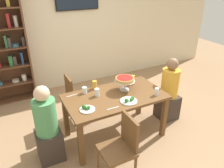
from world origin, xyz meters
name	(u,v)px	position (x,y,z in m)	size (l,w,h in m)	color
ground_plane	(115,135)	(0.00, 0.00, 0.00)	(12.00, 12.00, 0.00)	#9E7A56
rear_partition	(68,24)	(0.00, 2.20, 1.40)	(8.00, 0.12, 2.80)	beige
dining_table	(115,101)	(0.00, 0.00, 0.64)	(1.50, 0.83, 0.74)	brown
diner_head_west	(48,130)	(-1.04, -0.02, 0.49)	(0.34, 0.34, 1.15)	#382D28
diner_head_east	(169,94)	(1.08, 0.02, 0.49)	(0.34, 0.34, 1.15)	#382D28
chair_far_left	(76,96)	(-0.40, 0.68, 0.49)	(0.40, 0.40, 0.87)	brown
chair_near_left	(122,145)	(-0.29, -0.74, 0.49)	(0.40, 0.40, 0.87)	brown
deep_dish_pizza_stand	(125,80)	(0.22, 0.10, 0.91)	(0.32, 0.32, 0.21)	silver
salad_plate_near_diner	(129,100)	(0.10, -0.24, 0.76)	(0.25, 0.25, 0.07)	white
salad_plate_far_diner	(87,109)	(-0.52, -0.17, 0.76)	(0.21, 0.21, 0.07)	white
beer_glass_amber_tall	(133,80)	(0.44, 0.22, 0.81)	(0.07, 0.07, 0.15)	gold
beer_glass_amber_short	(95,85)	(-0.18, 0.35, 0.81)	(0.08, 0.08, 0.13)	gold
water_glass_clear_near	(97,92)	(-0.24, 0.12, 0.80)	(0.07, 0.07, 0.12)	white
water_glass_clear_far	(85,90)	(-0.38, 0.28, 0.79)	(0.07, 0.07, 0.10)	white
water_glass_clear_spare	(157,92)	(0.57, -0.27, 0.80)	(0.06, 0.06, 0.11)	white
cutlery_fork_near	(113,108)	(-0.19, -0.30, 0.74)	(0.18, 0.02, 0.01)	silver
cutlery_knife_near	(72,95)	(-0.57, 0.29, 0.74)	(0.18, 0.02, 0.01)	silver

